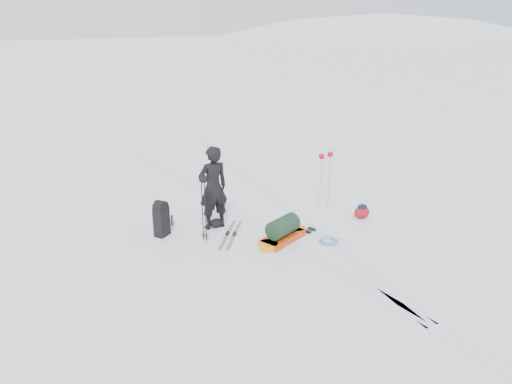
% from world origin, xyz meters
% --- Properties ---
extents(ground, '(200.00, 200.00, 0.00)m').
position_xyz_m(ground, '(0.00, 0.00, 0.00)').
color(ground, white).
rests_on(ground, ground).
extents(snow_hill_backdrop, '(359.50, 192.00, 162.45)m').
position_xyz_m(snow_hill_backdrop, '(62.69, 84.02, -69.02)').
color(snow_hill_backdrop, white).
rests_on(snow_hill_backdrop, ground).
extents(ski_tracks, '(3.38, 17.97, 0.01)m').
position_xyz_m(ski_tracks, '(0.61, 0.88, 0.00)').
color(ski_tracks, silver).
rests_on(ski_tracks, ground).
extents(skier, '(0.73, 0.48, 2.01)m').
position_xyz_m(skier, '(-0.95, 0.54, 1.01)').
color(skier, black).
rests_on(skier, ground).
extents(pulk_sled, '(1.54, 0.93, 0.57)m').
position_xyz_m(pulk_sled, '(0.05, -0.93, 0.22)').
color(pulk_sled, '#C2360B').
rests_on(pulk_sled, ground).
extents(expedition_rucksack, '(0.65, 0.91, 0.86)m').
position_xyz_m(expedition_rucksack, '(-2.16, 0.78, 0.40)').
color(expedition_rucksack, black).
rests_on(expedition_rucksack, ground).
extents(ski_poles_black, '(0.19, 0.22, 1.56)m').
position_xyz_m(ski_poles_black, '(-1.44, -0.01, 1.28)').
color(ski_poles_black, black).
rests_on(ski_poles_black, ground).
extents(ski_poles_silver, '(0.47, 0.21, 1.50)m').
position_xyz_m(ski_poles_silver, '(2.13, 0.27, 1.25)').
color(ski_poles_silver, silver).
rests_on(ski_poles_silver, ground).
extents(touring_skis_grey, '(1.23, 1.43, 0.06)m').
position_xyz_m(touring_skis_grey, '(-0.81, -0.06, 0.01)').
color(touring_skis_grey, gray).
rests_on(touring_skis_grey, ground).
extents(touring_skis_white, '(0.91, 1.92, 0.07)m').
position_xyz_m(touring_skis_white, '(0.86, -0.84, 0.02)').
color(touring_skis_white, silver).
rests_on(touring_skis_white, ground).
extents(rope_coil, '(0.48, 0.48, 0.05)m').
position_xyz_m(rope_coil, '(0.90, -1.51, 0.03)').
color(rope_coil, '#558AD0').
rests_on(rope_coil, ground).
extents(small_daypack, '(0.49, 0.42, 0.36)m').
position_xyz_m(small_daypack, '(2.51, -0.80, 0.17)').
color(small_daypack, maroon).
rests_on(small_daypack, ground).
extents(thermos_pair, '(0.25, 0.18, 0.26)m').
position_xyz_m(thermos_pair, '(-1.85, 1.14, 0.12)').
color(thermos_pair, slate).
rests_on(thermos_pair, ground).
extents(stuff_sack, '(0.37, 0.29, 0.21)m').
position_xyz_m(stuff_sack, '(-0.90, 0.52, 0.11)').
color(stuff_sack, black).
rests_on(stuff_sack, ground).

